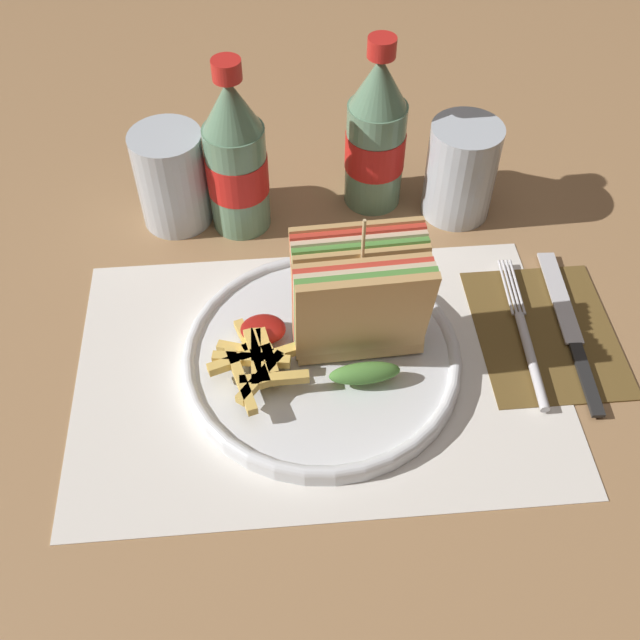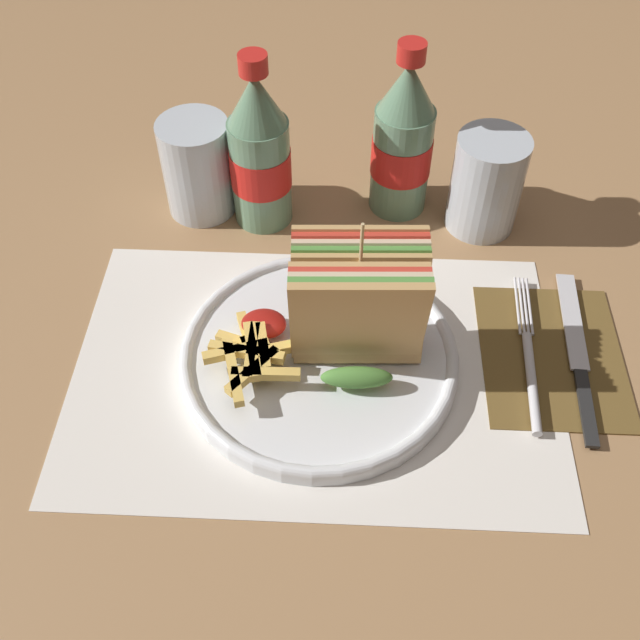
% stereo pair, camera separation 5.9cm
% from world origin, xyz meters
% --- Properties ---
extents(ground_plane, '(4.00, 4.00, 0.00)m').
position_xyz_m(ground_plane, '(0.00, 0.00, 0.00)').
color(ground_plane, '#9E754C').
extents(placemat, '(0.45, 0.31, 0.00)m').
position_xyz_m(placemat, '(-0.02, 0.00, 0.00)').
color(placemat, silver).
rests_on(placemat, ground_plane).
extents(plate_main, '(0.26, 0.26, 0.02)m').
position_xyz_m(plate_main, '(-0.01, 0.01, 0.01)').
color(plate_main, white).
rests_on(plate_main, ground_plane).
extents(club_sandwich, '(0.12, 0.10, 0.16)m').
position_xyz_m(club_sandwich, '(0.02, 0.01, 0.08)').
color(club_sandwich, tan).
rests_on(club_sandwich, plate_main).
extents(fries_pile, '(0.10, 0.11, 0.02)m').
position_xyz_m(fries_pile, '(-0.07, -0.01, 0.03)').
color(fries_pile, '#E0B756').
rests_on(fries_pile, plate_main).
extents(ketchup_blob, '(0.04, 0.04, 0.02)m').
position_xyz_m(ketchup_blob, '(-0.07, 0.03, 0.03)').
color(ketchup_blob, maroon).
rests_on(ketchup_blob, plate_main).
extents(napkin, '(0.13, 0.17, 0.00)m').
position_xyz_m(napkin, '(0.21, 0.03, 0.00)').
color(napkin, brown).
rests_on(napkin, ground_plane).
extents(fork, '(0.02, 0.19, 0.01)m').
position_xyz_m(fork, '(0.18, 0.01, 0.01)').
color(fork, silver).
rests_on(fork, napkin).
extents(knife, '(0.03, 0.21, 0.00)m').
position_xyz_m(knife, '(0.23, 0.02, 0.01)').
color(knife, black).
rests_on(knife, napkin).
extents(coke_bottle_near, '(0.07, 0.07, 0.20)m').
position_xyz_m(coke_bottle_near, '(-0.09, 0.22, 0.09)').
color(coke_bottle_near, slate).
rests_on(coke_bottle_near, ground_plane).
extents(coke_bottle_far, '(0.07, 0.07, 0.20)m').
position_xyz_m(coke_bottle_far, '(0.06, 0.24, 0.09)').
color(coke_bottle_far, slate).
rests_on(coke_bottle_far, ground_plane).
extents(glass_near, '(0.08, 0.08, 0.11)m').
position_xyz_m(glass_near, '(0.16, 0.22, 0.05)').
color(glass_near, silver).
rests_on(glass_near, ground_plane).
extents(glass_far, '(0.08, 0.08, 0.11)m').
position_xyz_m(glass_far, '(-0.16, 0.23, 0.05)').
color(glass_far, silver).
rests_on(glass_far, ground_plane).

